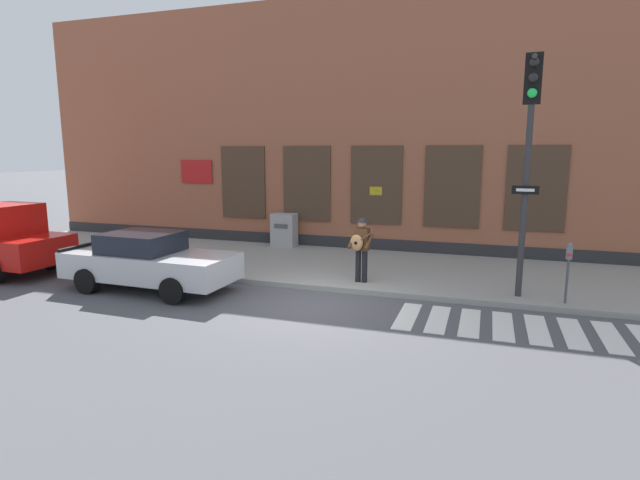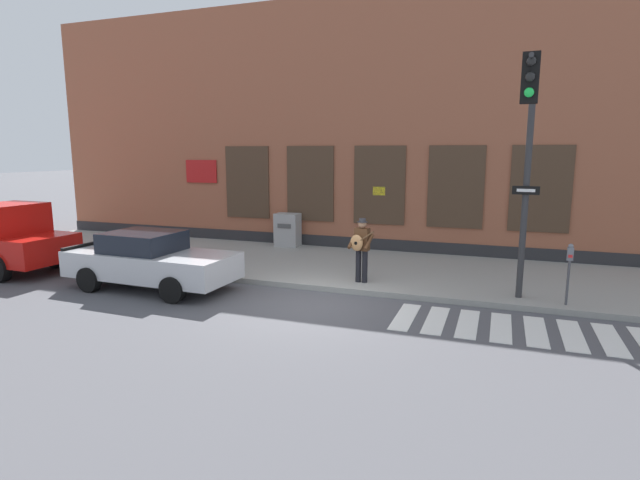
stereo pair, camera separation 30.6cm
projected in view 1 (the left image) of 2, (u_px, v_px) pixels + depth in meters
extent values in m
plane|color=#4C4C51|center=(315.00, 306.00, 11.92)|extent=(160.00, 160.00, 0.00)
cube|color=gray|center=(356.00, 267.00, 15.57)|extent=(28.00, 5.39, 0.15)
cube|color=#99563D|center=(388.00, 129.00, 19.18)|extent=(28.00, 4.00, 9.00)
cube|color=#28282B|center=(375.00, 246.00, 18.03)|extent=(28.00, 0.04, 0.55)
cube|color=#473323|center=(243.00, 182.00, 19.28)|extent=(1.84, 0.06, 2.76)
cube|color=black|center=(243.00, 182.00, 19.27)|extent=(1.72, 0.03, 2.64)
cube|color=#473323|center=(307.00, 184.00, 18.46)|extent=(1.84, 0.06, 2.76)
cube|color=black|center=(307.00, 184.00, 18.45)|extent=(1.72, 0.03, 2.64)
cube|color=#473323|center=(376.00, 185.00, 17.64)|extent=(1.84, 0.06, 2.76)
cube|color=black|center=(376.00, 185.00, 17.63)|extent=(1.72, 0.03, 2.64)
cube|color=#473323|center=(452.00, 187.00, 16.81)|extent=(1.84, 0.06, 2.76)
cube|color=black|center=(452.00, 187.00, 16.80)|extent=(1.72, 0.03, 2.64)
cube|color=#473323|center=(536.00, 189.00, 15.99)|extent=(1.84, 0.06, 2.76)
cube|color=black|center=(536.00, 189.00, 15.98)|extent=(1.72, 0.03, 2.64)
cube|color=red|center=(196.00, 171.00, 19.85)|extent=(1.40, 0.04, 0.90)
cube|color=yellow|center=(376.00, 191.00, 17.65)|extent=(0.44, 0.02, 0.30)
cube|color=silver|center=(407.00, 316.00, 11.15)|extent=(0.42, 1.90, 0.01)
cube|color=silver|center=(438.00, 319.00, 10.94)|extent=(0.42, 1.90, 0.01)
cube|color=silver|center=(470.00, 322.00, 10.73)|extent=(0.42, 1.90, 0.01)
cube|color=silver|center=(503.00, 326.00, 10.52)|extent=(0.42, 1.90, 0.01)
cube|color=silver|center=(537.00, 329.00, 10.31)|extent=(0.42, 1.90, 0.01)
cube|color=silver|center=(573.00, 333.00, 10.10)|extent=(0.42, 1.90, 0.01)
cube|color=silver|center=(610.00, 337.00, 9.89)|extent=(0.42, 1.90, 0.01)
cube|color=#B7BABF|center=(151.00, 265.00, 13.22)|extent=(4.65, 1.98, 0.68)
cube|color=black|center=(142.00, 242.00, 13.20)|extent=(1.89, 1.64, 0.52)
cube|color=black|center=(84.00, 246.00, 13.92)|extent=(0.15, 1.70, 0.08)
cube|color=silver|center=(236.00, 265.00, 12.96)|extent=(0.07, 0.24, 0.12)
cube|color=red|center=(100.00, 253.00, 14.50)|extent=(0.07, 0.24, 0.12)
cube|color=silver|center=(212.00, 275.00, 11.90)|extent=(0.07, 0.24, 0.12)
cube|color=red|center=(68.00, 260.00, 13.45)|extent=(0.07, 0.24, 0.12)
cylinder|color=black|center=(213.00, 274.00, 13.62)|extent=(0.67, 0.26, 0.66)
cylinder|color=black|center=(173.00, 291.00, 12.01)|extent=(0.67, 0.26, 0.66)
cylinder|color=black|center=(134.00, 267.00, 14.54)|extent=(0.67, 0.26, 0.66)
cylinder|color=black|center=(87.00, 281.00, 12.92)|extent=(0.67, 0.26, 0.66)
cube|color=red|center=(1.00, 220.00, 14.75)|extent=(1.67, 1.89, 0.90)
cube|color=black|center=(0.00, 215.00, 14.73)|extent=(1.54, 1.76, 0.50)
cylinder|color=black|center=(51.00, 257.00, 15.58)|extent=(0.81, 0.30, 0.80)
cylinder|color=black|center=(365.00, 266.00, 13.44)|extent=(0.15, 0.15, 0.88)
cylinder|color=black|center=(358.00, 266.00, 13.50)|extent=(0.15, 0.15, 0.88)
cube|color=#4C2D19|center=(362.00, 239.00, 13.35)|extent=(0.41, 0.27, 0.60)
sphere|color=#9E7051|center=(362.00, 224.00, 13.28)|extent=(0.22, 0.22, 0.22)
cylinder|color=#333338|center=(362.00, 222.00, 13.27)|extent=(0.27, 0.27, 0.02)
cylinder|color=#333338|center=(362.00, 220.00, 13.26)|extent=(0.18, 0.18, 0.09)
cylinder|color=#4C2D19|center=(369.00, 242.00, 13.17)|extent=(0.16, 0.52, 0.39)
cylinder|color=#4C2D19|center=(352.00, 240.00, 13.38)|extent=(0.16, 0.52, 0.39)
ellipsoid|color=#B77F4C|center=(357.00, 243.00, 13.24)|extent=(0.37, 0.17, 0.44)
cylinder|color=black|center=(356.00, 243.00, 13.19)|extent=(0.09, 0.02, 0.09)
cylinder|color=brown|center=(365.00, 237.00, 13.08)|extent=(0.47, 0.10, 0.34)
cylinder|color=#2D2D30|center=(525.00, 193.00, 11.80)|extent=(0.15, 0.15, 5.03)
cylinder|color=#2D2D30|center=(534.00, 69.00, 9.99)|extent=(0.29, 2.97, 0.09)
cube|color=black|center=(533.00, 79.00, 8.97)|extent=(0.32, 0.26, 0.88)
sphere|color=black|center=(534.00, 62.00, 8.78)|extent=(0.17, 0.17, 0.17)
sphere|color=black|center=(533.00, 78.00, 8.82)|extent=(0.17, 0.17, 0.17)
sphere|color=#1ED84C|center=(532.00, 93.00, 8.87)|extent=(0.17, 0.17, 0.17)
cube|color=black|center=(525.00, 190.00, 11.68)|extent=(0.60, 0.07, 0.20)
cube|color=white|center=(525.00, 190.00, 11.67)|extent=(0.40, 0.04, 0.07)
cylinder|color=#47474C|center=(567.00, 281.00, 11.54)|extent=(0.06, 0.06, 1.05)
cube|color=slate|center=(569.00, 253.00, 11.43)|extent=(0.13, 0.10, 0.30)
sphere|color=slate|center=(570.00, 245.00, 11.40)|extent=(0.11, 0.11, 0.11)
cube|color=red|center=(569.00, 255.00, 11.38)|extent=(0.09, 0.01, 0.07)
cube|color=#9E9E9E|center=(284.00, 230.00, 18.60)|extent=(0.89, 0.60, 1.23)
cube|color=#4C4C4C|center=(281.00, 226.00, 18.28)|extent=(0.53, 0.02, 0.16)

